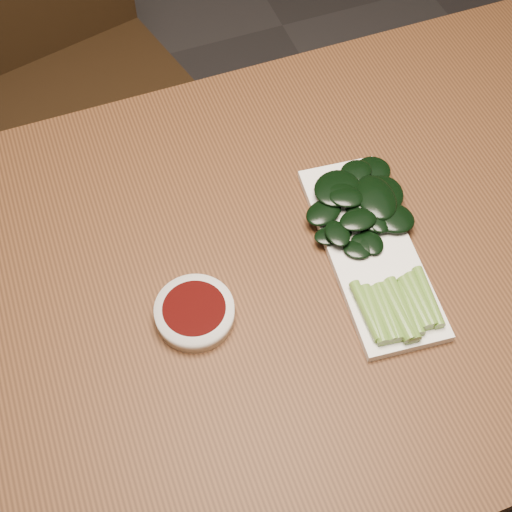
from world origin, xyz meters
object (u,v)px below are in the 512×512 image
gai_lan (374,236)px  table (282,291)px  chair_far (75,65)px  sauce_bowl (195,313)px  serving_plate (370,251)px

gai_lan → table: bearing=174.4°
chair_far → sauce_bowl: chair_far is taller
sauce_bowl → gai_lan: gai_lan is taller
table → serving_plate: bearing=-10.5°
sauce_bowl → gai_lan: 0.28m
table → serving_plate: size_ratio=4.22×
table → gai_lan: (0.13, -0.01, 0.10)m
gai_lan → chair_far: bearing=110.2°
chair_far → gai_lan: bearing=-83.7°
chair_far → gai_lan: 0.93m
sauce_bowl → serving_plate: size_ratio=0.32×
serving_plate → gai_lan: size_ratio=1.05×
serving_plate → gai_lan: (0.01, 0.01, 0.02)m
chair_far → serving_plate: bearing=-84.4°
table → chair_far: chair_far is taller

